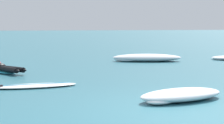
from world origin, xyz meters
TOP-DOWN VIEW (x-y plane):
  - ground_plane at (0.00, 10.00)m, footprint 120.00×120.00m
  - drifting_surfboard at (-2.11, 3.00)m, footprint 1.89×0.85m
  - whitewater_front at (1.98, 8.45)m, footprint 2.61×1.42m
  - whitewater_mid_right at (0.46, 0.89)m, footprint 1.87×1.28m

SIDE VIEW (x-z plane):
  - ground_plane at x=0.00m, z-range 0.00..0.00m
  - drifting_surfboard at x=-2.11m, z-range -0.05..0.11m
  - whitewater_mid_right at x=0.46m, z-range -0.01..0.21m
  - whitewater_front at x=1.98m, z-range -0.01..0.26m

